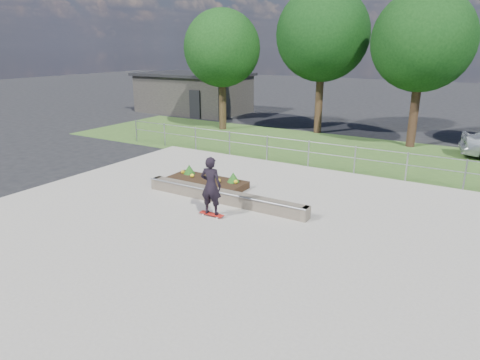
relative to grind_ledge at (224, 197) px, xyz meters
name	(u,v)px	position (x,y,z in m)	size (l,w,h in m)	color
ground	(207,229)	(0.69, -1.92, -0.26)	(120.00, 120.00, 0.00)	black
grass_verge	(335,151)	(0.69, 9.08, -0.25)	(30.00, 8.00, 0.02)	#345421
concrete_slab	(207,228)	(0.69, -1.92, -0.23)	(15.00, 15.00, 0.06)	gray
fence	(309,150)	(0.69, 5.58, 0.51)	(20.06, 0.06, 1.20)	#94989D
building	(194,92)	(-13.31, 16.07, 1.25)	(8.40, 5.40, 3.00)	#292725
tree_far_left	(222,49)	(-7.31, 11.08, 4.59)	(4.55, 4.55, 7.15)	black
tree_mid_left	(323,35)	(-1.81, 13.08, 5.34)	(5.25, 5.25, 8.25)	black
tree_mid_right	(423,41)	(3.69, 12.08, 4.97)	(4.90, 4.90, 7.70)	black
grind_ledge	(224,197)	(0.00, 0.00, 0.00)	(6.00, 0.44, 0.43)	brown
planter_bed	(208,181)	(-1.50, 1.20, -0.02)	(3.00, 1.20, 0.61)	black
skateboarder	(211,186)	(0.34, -1.19, 0.77)	(0.80, 0.54, 1.87)	white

